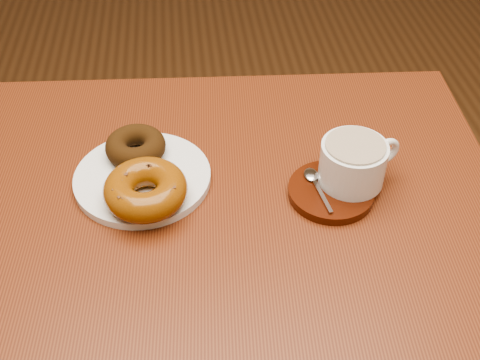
{
  "coord_description": "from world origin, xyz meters",
  "views": [
    {
      "loc": [
        -0.27,
        -0.8,
        1.45
      ],
      "look_at": [
        -0.2,
        -0.12,
        0.83
      ],
      "focal_mm": 45.0,
      "sensor_mm": 36.0,
      "label": 1
    }
  ],
  "objects": [
    {
      "name": "donut_cinnamon",
      "position": [
        -0.36,
        -0.04,
        0.84
      ],
      "size": [
        0.13,
        0.13,
        0.04
      ],
      "primitive_type": "torus",
      "rotation": [
        0.0,
        0.0,
        -0.48
      ],
      "color": "#361E0A",
      "rests_on": "donut_plate"
    },
    {
      "name": "donut_caramel",
      "position": [
        -0.35,
        -0.14,
        0.84
      ],
      "size": [
        0.13,
        0.13,
        0.05
      ],
      "rotation": [
        0.0,
        0.0,
        0.05
      ],
      "color": "#84480E",
      "rests_on": "donut_plate"
    },
    {
      "name": "donut_plate",
      "position": [
        -0.35,
        -0.09,
        0.81
      ],
      "size": [
        0.25,
        0.25,
        0.01
      ],
      "primitive_type": "cylinder",
      "rotation": [
        0.0,
        0.0,
        0.17
      ],
      "color": "white",
      "rests_on": "cafe_table"
    },
    {
      "name": "teaspoon",
      "position": [
        -0.09,
        -0.13,
        0.82
      ],
      "size": [
        0.03,
        0.1,
        0.01
      ],
      "rotation": [
        0.0,
        0.0,
        0.16
      ],
      "color": "silver",
      "rests_on": "saucer"
    },
    {
      "name": "cafe_table",
      "position": [
        -0.22,
        -0.12,
        0.68
      ],
      "size": [
        0.9,
        0.69,
        0.81
      ],
      "rotation": [
        0.0,
        0.0,
        -0.06
      ],
      "color": "maroon",
      "rests_on": "ground"
    },
    {
      "name": "saucer",
      "position": [
        -0.07,
        -0.15,
        0.81
      ],
      "size": [
        0.17,
        0.17,
        0.01
      ],
      "primitive_type": "cylinder",
      "rotation": [
        0.0,
        0.0,
        -0.42
      ],
      "color": "#3E1508",
      "rests_on": "cafe_table"
    },
    {
      "name": "coffee_cup",
      "position": [
        -0.03,
        -0.13,
        0.86
      ],
      "size": [
        0.13,
        0.1,
        0.07
      ],
      "rotation": [
        0.0,
        0.0,
        0.32
      ],
      "color": "white",
      "rests_on": "saucer"
    }
  ]
}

